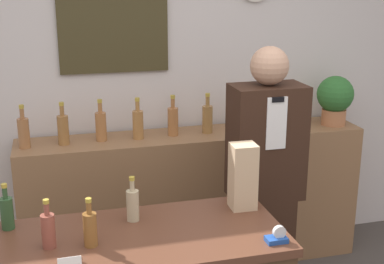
% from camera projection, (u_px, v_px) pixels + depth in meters
% --- Properties ---
extents(back_wall, '(5.20, 0.09, 2.70)m').
position_uv_depth(back_wall, '(154.00, 74.00, 3.72)').
color(back_wall, silver).
rests_on(back_wall, ground_plane).
extents(back_shelf, '(2.37, 0.39, 0.98)m').
position_uv_depth(back_shelf, '(194.00, 200.00, 3.78)').
color(back_shelf, '#8E6642').
rests_on(back_shelf, ground_plane).
extents(shopkeeper, '(0.42, 0.26, 1.65)m').
position_uv_depth(shopkeeper, '(264.00, 187.00, 3.14)').
color(shopkeeper, '#331E14').
rests_on(shopkeeper, ground_plane).
extents(potted_plant, '(0.26, 0.26, 0.35)m').
position_uv_depth(potted_plant, '(335.00, 98.00, 3.82)').
color(potted_plant, '#B27047').
rests_on(potted_plant, back_shelf).
extents(paper_bag, '(0.12, 0.11, 0.32)m').
position_uv_depth(paper_bag, '(243.00, 176.00, 2.54)').
color(paper_bag, tan).
rests_on(paper_bag, display_counter).
extents(tape_dispenser, '(0.09, 0.06, 0.07)m').
position_uv_depth(tape_dispenser, '(277.00, 237.00, 2.25)').
color(tape_dispenser, '#1E4799').
rests_on(tape_dispenser, display_counter).
extents(price_card_right, '(0.09, 0.02, 0.06)m').
position_uv_depth(price_card_right, '(70.00, 264.00, 2.03)').
color(price_card_right, white).
rests_on(price_card_right, display_counter).
extents(counter_bottle_0, '(0.06, 0.06, 0.21)m').
position_uv_depth(counter_bottle_0, '(7.00, 212.00, 2.35)').
color(counter_bottle_0, '#2A4B28').
rests_on(counter_bottle_0, display_counter).
extents(counter_bottle_1, '(0.06, 0.06, 0.21)m').
position_uv_depth(counter_bottle_1, '(48.00, 229.00, 2.19)').
color(counter_bottle_1, brown).
rests_on(counter_bottle_1, display_counter).
extents(counter_bottle_2, '(0.06, 0.06, 0.21)m').
position_uv_depth(counter_bottle_2, '(90.00, 228.00, 2.20)').
color(counter_bottle_2, brown).
rests_on(counter_bottle_2, display_counter).
extents(counter_bottle_3, '(0.06, 0.06, 0.21)m').
position_uv_depth(counter_bottle_3, '(133.00, 204.00, 2.43)').
color(counter_bottle_3, tan).
rests_on(counter_bottle_3, display_counter).
extents(shelf_bottle_0, '(0.07, 0.07, 0.28)m').
position_uv_depth(shelf_bottle_0, '(24.00, 132.00, 3.33)').
color(shelf_bottle_0, '#9E673C').
rests_on(shelf_bottle_0, back_shelf).
extents(shelf_bottle_1, '(0.07, 0.07, 0.28)m').
position_uv_depth(shelf_bottle_1, '(63.00, 129.00, 3.39)').
color(shelf_bottle_1, olive).
rests_on(shelf_bottle_1, back_shelf).
extents(shelf_bottle_2, '(0.07, 0.07, 0.28)m').
position_uv_depth(shelf_bottle_2, '(101.00, 125.00, 3.47)').
color(shelf_bottle_2, '#A56A3B').
rests_on(shelf_bottle_2, back_shelf).
extents(shelf_bottle_3, '(0.07, 0.07, 0.28)m').
position_uv_depth(shelf_bottle_3, '(138.00, 123.00, 3.51)').
color(shelf_bottle_3, '#A4713C').
rests_on(shelf_bottle_3, back_shelf).
extents(shelf_bottle_4, '(0.07, 0.07, 0.28)m').
position_uv_depth(shelf_bottle_4, '(173.00, 120.00, 3.59)').
color(shelf_bottle_4, '#A46839').
rests_on(shelf_bottle_4, back_shelf).
extents(shelf_bottle_5, '(0.07, 0.07, 0.28)m').
position_uv_depth(shelf_bottle_5, '(207.00, 118.00, 3.64)').
color(shelf_bottle_5, olive).
rests_on(shelf_bottle_5, back_shelf).
extents(shelf_bottle_6, '(0.07, 0.07, 0.28)m').
position_uv_depth(shelf_bottle_6, '(241.00, 116.00, 3.69)').
color(shelf_bottle_6, olive).
rests_on(shelf_bottle_6, back_shelf).
extents(shelf_bottle_7, '(0.07, 0.07, 0.28)m').
position_uv_depth(shelf_bottle_7, '(273.00, 113.00, 3.76)').
color(shelf_bottle_7, olive).
rests_on(shelf_bottle_7, back_shelf).
extents(shelf_bottle_8, '(0.07, 0.07, 0.28)m').
position_uv_depth(shelf_bottle_8, '(304.00, 111.00, 3.82)').
color(shelf_bottle_8, '#A57135').
rests_on(shelf_bottle_8, back_shelf).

